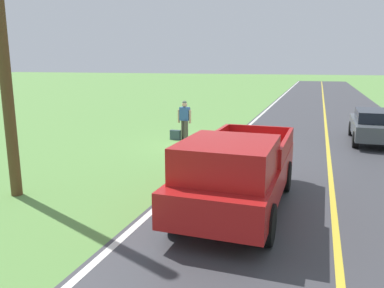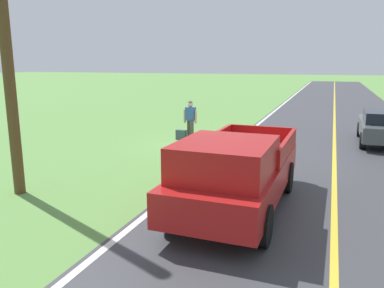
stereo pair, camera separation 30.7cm
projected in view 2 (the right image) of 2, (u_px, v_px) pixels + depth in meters
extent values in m
plane|color=#609347|center=(213.00, 144.00, 16.12)|extent=(200.00, 200.00, 0.00)
cube|color=#3D3D42|center=(334.00, 153.00, 14.51)|extent=(8.33, 120.00, 0.00)
cube|color=silver|center=(232.00, 146.00, 15.84)|extent=(0.16, 117.60, 0.00)
cube|color=gold|center=(334.00, 153.00, 14.51)|extent=(0.14, 117.60, 0.00)
cylinder|color=#4C473D|center=(192.00, 131.00, 16.76)|extent=(0.18, 0.18, 0.88)
cylinder|color=#4C473D|center=(189.00, 130.00, 17.06)|extent=(0.18, 0.18, 0.88)
cube|color=#335999|center=(190.00, 114.00, 16.76)|extent=(0.40, 0.27, 0.58)
sphere|color=tan|center=(190.00, 105.00, 16.68)|extent=(0.23, 0.23, 0.23)
sphere|color=#4C564C|center=(190.00, 103.00, 16.66)|extent=(0.20, 0.20, 0.20)
cube|color=navy|center=(192.00, 113.00, 16.94)|extent=(0.32, 0.21, 0.44)
cylinder|color=tan|center=(196.00, 117.00, 16.67)|extent=(0.10, 0.10, 0.58)
cylinder|color=tan|center=(185.00, 116.00, 16.86)|extent=(0.10, 0.10, 0.58)
cube|color=#384C56|center=(181.00, 135.00, 17.06)|extent=(0.46, 0.21, 0.43)
cube|color=#B21919|center=(239.00, 177.00, 8.98)|extent=(2.10, 5.44, 0.70)
cube|color=#B21919|center=(225.00, 159.00, 7.74)|extent=(1.88, 2.19, 0.72)
cube|color=black|center=(225.00, 155.00, 7.73)|extent=(1.70, 1.33, 0.43)
cube|color=#B21919|center=(287.00, 146.00, 9.51)|extent=(0.16, 3.03, 0.45)
cube|color=#B21919|center=(215.00, 141.00, 10.17)|extent=(0.16, 3.03, 0.45)
cube|color=#B21919|center=(261.00, 134.00, 11.22)|extent=(1.84, 0.13, 0.45)
cylinder|color=black|center=(262.00, 225.00, 7.14)|extent=(0.31, 0.81, 0.80)
cylinder|color=black|center=(174.00, 212.00, 7.77)|extent=(0.31, 0.81, 0.80)
cylinder|color=black|center=(286.00, 177.00, 10.15)|extent=(0.31, 0.81, 0.80)
cylinder|color=black|center=(221.00, 170.00, 10.78)|extent=(0.31, 0.81, 0.80)
cube|color=#4C5156|center=(384.00, 129.00, 16.12)|extent=(1.92, 4.43, 0.62)
cylinder|color=black|center=(360.00, 129.00, 17.76)|extent=(0.25, 0.66, 0.66)
cylinder|color=black|center=(363.00, 141.00, 15.20)|extent=(0.25, 0.66, 0.66)
cylinder|color=brown|center=(4.00, 27.00, 9.24)|extent=(0.28, 0.28, 8.41)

